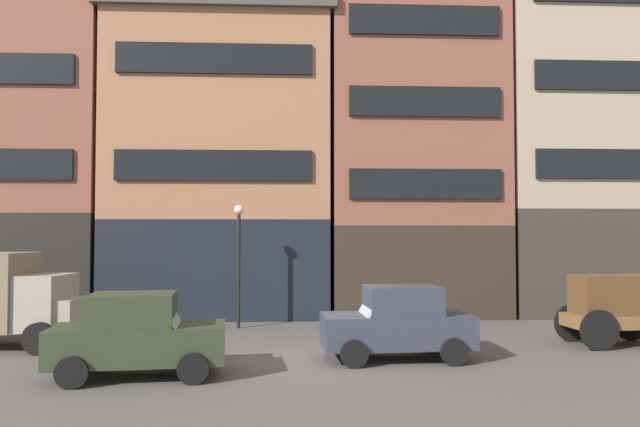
{
  "coord_description": "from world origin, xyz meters",
  "views": [
    {
      "loc": [
        -0.8,
        -15.15,
        3.09
      ],
      "look_at": [
        0.07,
        1.99,
        3.72
      ],
      "focal_mm": 34.0,
      "sensor_mm": 36.0,
      "label": 1
    }
  ],
  "objects_px": {
    "sedan_dark": "(138,335)",
    "sedan_parked_curb": "(398,323)",
    "streetlamp_curbside": "(239,248)",
    "cargo_wagon": "(617,305)"
  },
  "relations": [
    {
      "from": "sedan_dark",
      "to": "cargo_wagon",
      "type": "bearing_deg",
      "value": 14.2
    },
    {
      "from": "streetlamp_curbside",
      "to": "cargo_wagon",
      "type": "bearing_deg",
      "value": -19.01
    },
    {
      "from": "sedan_dark",
      "to": "streetlamp_curbside",
      "type": "bearing_deg",
      "value": 76.9
    },
    {
      "from": "sedan_dark",
      "to": "sedan_parked_curb",
      "type": "height_order",
      "value": "same"
    },
    {
      "from": "sedan_parked_curb",
      "to": "cargo_wagon",
      "type": "bearing_deg",
      "value": 13.82
    },
    {
      "from": "sedan_parked_curb",
      "to": "streetlamp_curbside",
      "type": "height_order",
      "value": "streetlamp_curbside"
    },
    {
      "from": "sedan_parked_curb",
      "to": "streetlamp_curbside",
      "type": "relative_size",
      "value": 0.92
    },
    {
      "from": "sedan_dark",
      "to": "sedan_parked_curb",
      "type": "relative_size",
      "value": 1.02
    },
    {
      "from": "cargo_wagon",
      "to": "sedan_parked_curb",
      "type": "relative_size",
      "value": 0.79
    },
    {
      "from": "sedan_dark",
      "to": "streetlamp_curbside",
      "type": "xyz_separation_m",
      "value": [
        1.62,
        6.94,
        1.76
      ]
    }
  ]
}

